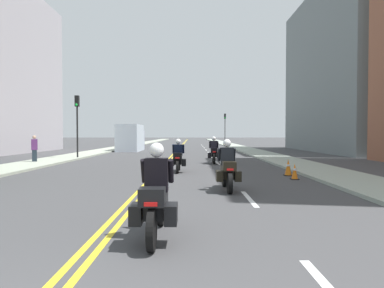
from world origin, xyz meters
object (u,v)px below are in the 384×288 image
at_px(motorcycle_0, 157,200).
at_px(traffic_cone_0, 289,167).
at_px(pedestrian_1, 35,149).
at_px(traffic_light_far, 226,124).
at_px(parked_truck, 132,139).
at_px(motorcycle_2, 179,158).
at_px(motorcycle_1, 228,170).
at_px(motorcycle_3, 215,153).
at_px(traffic_cone_1, 295,172).
at_px(traffic_light_near, 78,115).

xyz_separation_m(motorcycle_0, traffic_cone_0, (4.80, 9.18, -0.32)).
bearing_deg(pedestrian_1, traffic_cone_0, -47.72).
height_order(traffic_light_far, parked_truck, traffic_light_far).
height_order(motorcycle_0, motorcycle_2, motorcycle_0).
relative_size(motorcycle_1, motorcycle_3, 0.97).
bearing_deg(motorcycle_2, motorcycle_1, -71.25).
relative_size(motorcycle_0, traffic_light_far, 0.44).
height_order(motorcycle_0, traffic_cone_1, motorcycle_0).
height_order(traffic_cone_0, pedestrian_1, pedestrian_1).
height_order(motorcycle_2, parked_truck, parked_truck).
distance_m(motorcycle_3, traffic_light_far, 33.84).
distance_m(traffic_cone_0, traffic_light_near, 16.48).
bearing_deg(motorcycle_1, traffic_light_near, 122.66).
bearing_deg(motorcycle_3, traffic_cone_0, -64.18).
xyz_separation_m(traffic_cone_0, traffic_light_far, (1.00, 39.86, 3.07)).
relative_size(motorcycle_3, pedestrian_1, 1.26).
relative_size(motorcycle_1, parked_truck, 0.33).
bearing_deg(traffic_light_far, motorcycle_2, -98.65).
bearing_deg(motorcycle_0, pedestrian_1, 120.55).
height_order(motorcycle_1, pedestrian_1, pedestrian_1).
distance_m(traffic_cone_0, traffic_light_far, 39.99).
distance_m(motorcycle_0, motorcycle_2, 10.62).
relative_size(traffic_cone_1, traffic_light_far, 0.13).
distance_m(motorcycle_2, traffic_cone_0, 5.06).
xyz_separation_m(motorcycle_3, parked_truck, (-7.90, 16.18, 0.61)).
bearing_deg(traffic_light_far, traffic_cone_1, -91.53).
distance_m(motorcycle_0, traffic_light_near, 21.11).
distance_m(motorcycle_1, motorcycle_2, 5.75).
bearing_deg(traffic_cone_1, traffic_light_far, 88.47).
relative_size(motorcycle_3, traffic_cone_0, 3.03).
bearing_deg(motorcycle_1, pedestrian_1, 135.44).
xyz_separation_m(motorcycle_3, traffic_cone_0, (2.84, -6.35, -0.31)).
distance_m(motorcycle_0, traffic_cone_0, 10.36).
distance_m(motorcycle_2, traffic_light_near, 12.01).
xyz_separation_m(motorcycle_2, traffic_cone_1, (4.75, -2.72, -0.34)).
height_order(traffic_light_far, pedestrian_1, traffic_light_far).
distance_m(motorcycle_3, parked_truck, 18.02).
distance_m(motorcycle_0, motorcycle_1, 5.44).
bearing_deg(motorcycle_2, parked_truck, 106.26).
height_order(motorcycle_0, traffic_light_far, traffic_light_far).
bearing_deg(traffic_cone_0, motorcycle_1, -127.21).
distance_m(traffic_cone_1, traffic_light_far, 41.27).
relative_size(motorcycle_2, traffic_light_near, 0.45).
bearing_deg(traffic_cone_1, motorcycle_0, -120.82).
distance_m(motorcycle_3, traffic_cone_1, 8.12).
distance_m(motorcycle_1, parked_truck, 27.65).
height_order(motorcycle_1, traffic_cone_0, motorcycle_1).
relative_size(motorcycle_2, traffic_cone_0, 2.88).
distance_m(motorcycle_3, pedestrian_1, 11.05).
bearing_deg(motorcycle_0, traffic_cone_0, 62.57).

